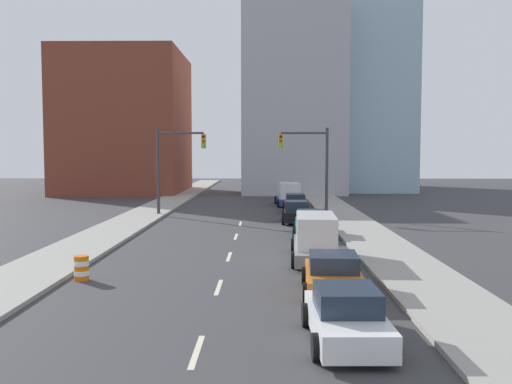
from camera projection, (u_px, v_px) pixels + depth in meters
The scene contains 20 objects.
sidewalk_left at pixel (162, 205), 51.95m from camera, with size 3.36×90.66×0.17m.
sidewalk_right at pixel (331, 205), 51.71m from camera, with size 3.36×90.66×0.17m.
lane_stripe_at_7m at pixel (197, 351), 14.07m from camera, with size 0.16×2.40×0.01m, color beige.
lane_stripe_at_14m at pixel (219, 287), 20.76m from camera, with size 0.16×2.40×0.01m, color beige.
lane_stripe_at_20m at pixel (229, 257), 26.84m from camera, with size 0.16×2.40×0.01m, color beige.
lane_stripe_at_27m at pixel (236, 237), 33.16m from camera, with size 0.16×2.40×0.01m, color beige.
lane_stripe_at_33m at pixel (240, 224), 39.16m from camera, with size 0.16×2.40×0.01m, color beige.
building_brick_left at pixel (126, 124), 69.14m from camera, with size 14.00×16.00×16.74m.
building_office_center at pixel (291, 103), 72.62m from camera, with size 12.00×20.00×22.23m.
building_glass_right at pixel (353, 86), 76.30m from camera, with size 13.00×20.00×27.44m.
traffic_signal_left at pixel (171, 160), 43.83m from camera, with size 3.83×0.35×6.78m.
traffic_signal_right at pixel (314, 160), 43.66m from camera, with size 3.83×0.35×6.78m.
traffic_barrel at pixel (81, 268), 21.86m from camera, with size 0.56×0.56×0.95m.
sedan_white at pixel (347, 317), 14.72m from camera, with size 2.14×4.32×1.44m.
sedan_orange at pixel (333, 275), 19.86m from camera, with size 2.33×4.34×1.39m.
box_truck_gray at pixel (316, 239), 25.73m from camera, with size 2.42×6.18×2.12m.
sedan_teal at pixel (311, 224), 33.30m from camera, with size 2.36×4.62×1.52m.
sedan_black at pixel (296, 213), 39.77m from camera, with size 2.15×4.29×1.52m.
sedan_maroon at pixel (295, 204), 46.24m from camera, with size 2.06×4.42×1.54m.
box_truck_blue at pixel (289, 195), 52.42m from camera, with size 2.54×6.07×2.10m.
Camera 1 is at (1.68, -6.27, 4.92)m, focal length 40.00 mm.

